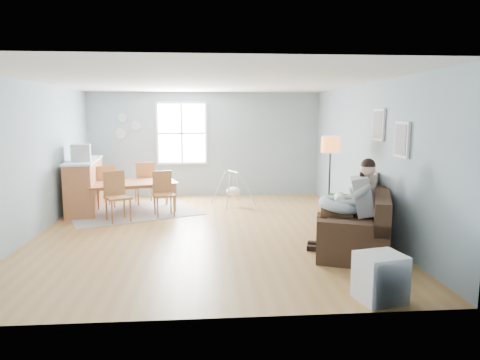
{
  "coord_description": "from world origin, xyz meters",
  "views": [
    {
      "loc": [
        0.04,
        -7.73,
        2.11
      ],
      "look_at": [
        0.61,
        -0.42,
        1.0
      ],
      "focal_mm": 32.0,
      "sensor_mm": 36.0,
      "label": 1
    }
  ],
  "objects": [
    {
      "name": "room",
      "position": [
        0.0,
        0.0,
        2.42
      ],
      "size": [
        8.4,
        9.4,
        3.9
      ],
      "color": "#A8743B"
    },
    {
      "name": "window",
      "position": [
        -0.6,
        3.46,
        1.65
      ],
      "size": [
        1.32,
        0.08,
        1.62
      ],
      "color": "silver",
      "rests_on": "room"
    },
    {
      "name": "pictures",
      "position": [
        2.97,
        -1.05,
        1.85
      ],
      "size": [
        0.05,
        1.34,
        0.74
      ],
      "color": "silver",
      "rests_on": "room"
    },
    {
      "name": "wall_plates",
      "position": [
        -2.0,
        3.47,
        1.83
      ],
      "size": [
        0.67,
        0.02,
        0.66
      ],
      "color": "#91A1AE",
      "rests_on": "room"
    },
    {
      "name": "sofa",
      "position": [
        2.51,
        -1.14,
        0.33
      ],
      "size": [
        1.77,
        2.51,
        0.94
      ],
      "color": "black",
      "rests_on": "room"
    },
    {
      "name": "green_throw",
      "position": [
        2.71,
        -0.4,
        0.59
      ],
      "size": [
        1.32,
        1.23,
        0.04
      ],
      "primitive_type": "cube",
      "rotation": [
        0.0,
        0.0,
        -0.48
      ],
      "color": "#135420",
      "rests_on": "sofa"
    },
    {
      "name": "beige_pillow",
      "position": [
        2.88,
        -0.67,
        0.86
      ],
      "size": [
        0.41,
        0.57,
        0.57
      ],
      "primitive_type": "cube",
      "rotation": [
        0.0,
        0.0,
        -0.5
      ],
      "color": "#BDA790",
      "rests_on": "sofa"
    },
    {
      "name": "father",
      "position": [
        2.25,
        -1.4,
        0.79
      ],
      "size": [
        1.08,
        0.67,
        1.47
      ],
      "color": "gray",
      "rests_on": "sofa"
    },
    {
      "name": "nursing_pillow",
      "position": [
        2.09,
        -1.33,
        0.73
      ],
      "size": [
        0.85,
        0.84,
        0.26
      ],
      "primitive_type": "torus",
      "rotation": [
        0.0,
        0.14,
        -0.41
      ],
      "color": "#A1BBCA",
      "rests_on": "father"
    },
    {
      "name": "infant",
      "position": [
        2.11,
        -1.29,
        0.83
      ],
      "size": [
        0.23,
        0.43,
        0.16
      ],
      "color": "silver",
      "rests_on": "nursing_pillow"
    },
    {
      "name": "toddler",
      "position": [
        2.51,
        -0.91,
        0.79
      ],
      "size": [
        0.64,
        0.51,
        0.95
      ],
      "color": "silver",
      "rests_on": "sofa"
    },
    {
      "name": "floor_lamp",
      "position": [
        2.37,
        0.16,
        1.42
      ],
      "size": [
        0.35,
        0.35,
        1.72
      ],
      "color": "black",
      "rests_on": "room"
    },
    {
      "name": "storage_cube",
      "position": [
        2.0,
        -3.2,
        0.28
      ],
      "size": [
        0.58,
        0.54,
        0.55
      ],
      "color": "silver",
      "rests_on": "room"
    },
    {
      "name": "rug",
      "position": [
        -1.6,
        1.67,
        0.01
      ],
      "size": [
        3.24,
        2.91,
        0.01
      ],
      "primitive_type": "cube",
      "rotation": [
        0.0,
        0.0,
        0.41
      ],
      "color": "gray",
      "rests_on": "room"
    },
    {
      "name": "dining_table",
      "position": [
        -1.6,
        1.67,
        0.33
      ],
      "size": [
        2.1,
        1.55,
        0.66
      ],
      "primitive_type": "imported",
      "rotation": [
        0.0,
        0.0,
        0.29
      ],
      "color": "#9A5732",
      "rests_on": "rug"
    },
    {
      "name": "chair_sw",
      "position": [
        -1.78,
        0.88,
        0.58
      ],
      "size": [
        0.62,
        0.62,
        1.0
      ],
      "color": "brown",
      "rests_on": "rug"
    },
    {
      "name": "chair_se",
      "position": [
        -0.89,
        1.26,
        0.54
      ],
      "size": [
        0.53,
        0.53,
        0.95
      ],
      "color": "brown",
      "rests_on": "rug"
    },
    {
      "name": "chair_nw",
      "position": [
        -2.29,
        2.08,
        0.57
      ],
      "size": [
        0.61,
        0.61,
        0.99
      ],
      "color": "brown",
      "rests_on": "rug"
    },
    {
      "name": "chair_ne",
      "position": [
        -1.43,
        2.45,
        0.59
      ],
      "size": [
        0.58,
        0.58,
        1.02
      ],
      "color": "brown",
      "rests_on": "rug"
    },
    {
      "name": "counter",
      "position": [
        -2.7,
        1.97,
        0.58
      ],
      "size": [
        0.82,
        2.09,
        1.14
      ],
      "color": "#9A5732",
      "rests_on": "room"
    },
    {
      "name": "monitor",
      "position": [
        -2.64,
        1.58,
        1.32
      ],
      "size": [
        0.44,
        0.43,
        0.36
      ],
      "color": "#ADADB2",
      "rests_on": "counter"
    },
    {
      "name": "baby_swing",
      "position": [
        0.65,
        2.12,
        0.37
      ],
      "size": [
        1.06,
        1.07,
        0.82
      ],
      "color": "#ADADB2",
      "rests_on": "room"
    }
  ]
}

